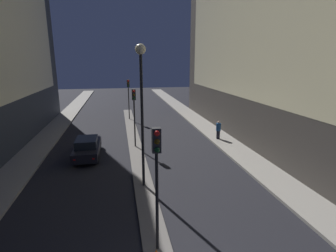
% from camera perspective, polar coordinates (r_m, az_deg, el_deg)
% --- Properties ---
extents(building_right, '(6.01, 32.80, 24.29)m').
position_cam_1_polar(building_right, '(26.16, 22.68, 23.83)').
color(building_right, '#423D38').
rests_on(building_right, ground).
extents(median_strip, '(1.14, 32.36, 0.13)m').
position_cam_1_polar(median_strip, '(23.79, -7.29, -3.68)').
color(median_strip, '#66605B').
rests_on(median_strip, ground).
extents(traffic_light_near, '(0.32, 0.42, 4.89)m').
position_cam_1_polar(traffic_light_near, '(9.50, -2.48, -8.15)').
color(traffic_light_near, black).
rests_on(traffic_light_near, median_strip).
extents(traffic_light_mid, '(0.32, 0.42, 4.89)m').
position_cam_1_polar(traffic_light_mid, '(21.83, -7.40, 4.54)').
color(traffic_light_mid, black).
rests_on(traffic_light_mid, median_strip).
extents(traffic_light_far, '(0.32, 0.42, 4.89)m').
position_cam_1_polar(traffic_light_far, '(32.74, -8.62, 7.68)').
color(traffic_light_far, black).
rests_on(traffic_light_far, median_strip).
extents(street_lamp, '(0.56, 0.56, 8.01)m').
position_cam_1_polar(street_lamp, '(14.31, -5.80, 8.06)').
color(street_lamp, black).
rests_on(street_lamp, median_strip).
extents(car_left_lane, '(1.80, 4.78, 1.59)m').
position_cam_1_polar(car_left_lane, '(21.11, -17.14, -4.45)').
color(car_left_lane, black).
rests_on(car_left_lane, ground).
extents(pedestrian_on_right_sidewalk, '(0.44, 0.44, 1.69)m').
position_cam_1_polar(pedestrian_on_right_sidewalk, '(24.75, 10.91, -0.76)').
color(pedestrian_on_right_sidewalk, black).
rests_on(pedestrian_on_right_sidewalk, sidewalk_right).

